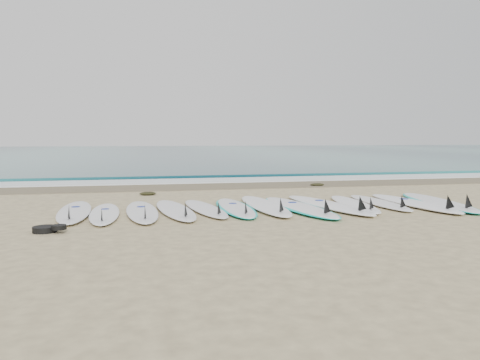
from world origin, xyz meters
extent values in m
plane|color=tan|center=(0.00, 0.00, 0.00)|extent=(120.00, 120.00, 0.00)
cube|color=#1C5A5F|center=(0.00, 32.50, 0.01)|extent=(120.00, 55.00, 0.03)
cube|color=brown|center=(0.00, 4.10, 0.01)|extent=(120.00, 1.80, 0.01)
cube|color=silver|center=(0.00, 5.50, 0.02)|extent=(120.00, 1.40, 0.04)
cube|color=#1C5A5F|center=(0.00, 7.00, 0.05)|extent=(120.00, 1.00, 0.10)
ellipsoid|color=white|center=(-3.34, 0.18, 0.04)|extent=(0.65, 2.58, 0.08)
cone|color=black|center=(-3.30, -0.76, 0.19)|extent=(0.23, 0.28, 0.27)
cylinder|color=navy|center=(-3.36, 0.43, 0.09)|extent=(0.15, 0.15, 0.01)
ellipsoid|color=white|center=(-2.83, -0.11, 0.04)|extent=(0.53, 2.31, 0.07)
cone|color=black|center=(-2.81, -0.95, 0.17)|extent=(0.20, 0.25, 0.25)
cylinder|color=navy|center=(-2.84, 0.11, 0.08)|extent=(0.14, 0.14, 0.01)
ellipsoid|color=silver|center=(-2.23, -0.03, 0.04)|extent=(0.64, 2.53, 0.08)
cone|color=black|center=(-2.18, -0.95, 0.19)|extent=(0.22, 0.28, 0.27)
cylinder|color=navy|center=(-2.24, 0.21, 0.08)|extent=(0.15, 0.15, 0.01)
ellipsoid|color=silver|center=(-1.67, 0.02, 0.04)|extent=(0.78, 2.56, 0.08)
cone|color=black|center=(-1.57, -0.90, 0.19)|extent=(0.24, 0.29, 0.27)
ellipsoid|color=white|center=(-1.13, 0.08, 0.04)|extent=(0.77, 2.34, 0.07)
cone|color=black|center=(-1.02, -0.75, 0.17)|extent=(0.22, 0.27, 0.24)
ellipsoid|color=white|center=(-0.58, 0.06, 0.04)|extent=(0.53, 2.43, 0.08)
ellipsoid|color=#0CC5BA|center=(-0.58, 0.06, 0.04)|extent=(0.61, 2.45, 0.06)
cone|color=black|center=(-0.59, -0.82, 0.18)|extent=(0.21, 0.26, 0.26)
cylinder|color=navy|center=(-0.58, 0.30, 0.08)|extent=(0.14, 0.14, 0.01)
ellipsoid|color=white|center=(-0.02, 0.16, 0.05)|extent=(0.59, 2.74, 0.09)
cone|color=black|center=(-0.01, -0.84, 0.21)|extent=(0.23, 0.29, 0.29)
ellipsoid|color=white|center=(0.54, -0.14, 0.05)|extent=(0.87, 2.78, 0.09)
ellipsoid|color=#0CC5BA|center=(0.54, -0.14, 0.04)|extent=(0.97, 2.82, 0.06)
cone|color=black|center=(0.66, -1.14, 0.21)|extent=(0.26, 0.32, 0.29)
cylinder|color=navy|center=(0.51, 0.12, 0.09)|extent=(0.17, 0.17, 0.01)
ellipsoid|color=white|center=(1.15, 0.00, 0.05)|extent=(1.06, 2.85, 0.09)
cone|color=black|center=(1.32, -1.01, 0.21)|extent=(0.28, 0.33, 0.30)
cylinder|color=navy|center=(1.10, 0.26, 0.09)|extent=(0.19, 0.19, 0.01)
ellipsoid|color=white|center=(1.70, 0.04, 0.04)|extent=(0.78, 2.45, 0.08)
cone|color=black|center=(1.60, -0.83, 0.18)|extent=(0.23, 0.28, 0.26)
ellipsoid|color=white|center=(2.26, 0.10, 0.04)|extent=(0.52, 2.32, 0.07)
cone|color=black|center=(2.24, -0.74, 0.18)|extent=(0.20, 0.25, 0.25)
ellipsoid|color=white|center=(2.83, -0.14, 0.05)|extent=(0.70, 2.76, 0.09)
cone|color=black|center=(2.88, -1.14, 0.21)|extent=(0.25, 0.30, 0.29)
cylinder|color=navy|center=(2.82, 0.12, 0.09)|extent=(0.17, 0.17, 0.01)
ellipsoid|color=silver|center=(3.40, -0.11, 0.05)|extent=(0.97, 2.87, 0.09)
ellipsoid|color=#0CC5BA|center=(3.40, -0.11, 0.04)|extent=(1.07, 2.90, 0.06)
cone|color=black|center=(3.26, -1.13, 0.21)|extent=(0.28, 0.33, 0.30)
ellipsoid|color=black|center=(-2.08, 2.56, 0.04)|extent=(0.37, 0.29, 0.07)
ellipsoid|color=black|center=(2.38, 3.60, 0.04)|extent=(0.38, 0.29, 0.07)
cylinder|color=black|center=(-3.54, -1.34, 0.04)|extent=(0.32, 0.32, 0.08)
cylinder|color=black|center=(-3.34, -1.44, 0.08)|extent=(0.20, 0.20, 0.06)
camera|label=1|loc=(-2.25, -8.08, 1.30)|focal=35.00mm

